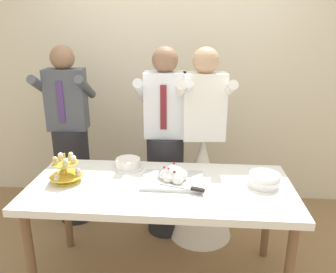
{
  "coord_description": "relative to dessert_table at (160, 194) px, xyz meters",
  "views": [
    {
      "loc": [
        0.21,
        -2.03,
        1.8
      ],
      "look_at": [
        0.04,
        0.15,
        1.07
      ],
      "focal_mm": 35.39,
      "sensor_mm": 36.0,
      "label": 1
    }
  ],
  "objects": [
    {
      "name": "rear_wall",
      "position": [
        0.0,
        1.38,
        0.75
      ],
      "size": [
        5.2,
        0.1,
        2.9
      ],
      "primitive_type": "cube",
      "color": "beige",
      "rests_on": "ground_plane"
    },
    {
      "name": "dessert_table",
      "position": [
        0.0,
        0.0,
        0.0
      ],
      "size": [
        1.8,
        0.8,
        0.78
      ],
      "color": "white",
      "rests_on": "ground_plane"
    },
    {
      "name": "cupcake_stand",
      "position": [
        -0.66,
        0.0,
        0.16
      ],
      "size": [
        0.23,
        0.23,
        0.21
      ],
      "color": "gold",
      "rests_on": "dessert_table"
    },
    {
      "name": "main_cake_tray",
      "position": [
        0.09,
        0.05,
        0.11
      ],
      "size": [
        0.43,
        0.34,
        0.13
      ],
      "color": "silver",
      "rests_on": "dessert_table"
    },
    {
      "name": "plate_stack",
      "position": [
        0.7,
        0.04,
        0.12
      ],
      "size": [
        0.21,
        0.21,
        0.09
      ],
      "color": "white",
      "rests_on": "dessert_table"
    },
    {
      "name": "round_cake",
      "position": [
        -0.28,
        0.27,
        0.11
      ],
      "size": [
        0.24,
        0.24,
        0.07
      ],
      "color": "white",
      "rests_on": "dessert_table"
    },
    {
      "name": "person_groom",
      "position": [
        -0.02,
        0.63,
        0.05
      ],
      "size": [
        0.47,
        0.5,
        1.66
      ],
      "color": "#232328",
      "rests_on": "ground_plane"
    },
    {
      "name": "person_bride",
      "position": [
        0.3,
        0.6,
        -0.12
      ],
      "size": [
        0.56,
        0.56,
        1.66
      ],
      "color": "white",
      "rests_on": "ground_plane"
    },
    {
      "name": "person_guest",
      "position": [
        -0.91,
        0.77,
        0.05
      ],
      "size": [
        0.5,
        0.52,
        1.66
      ],
      "color": "#232328",
      "rests_on": "ground_plane"
    }
  ]
}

